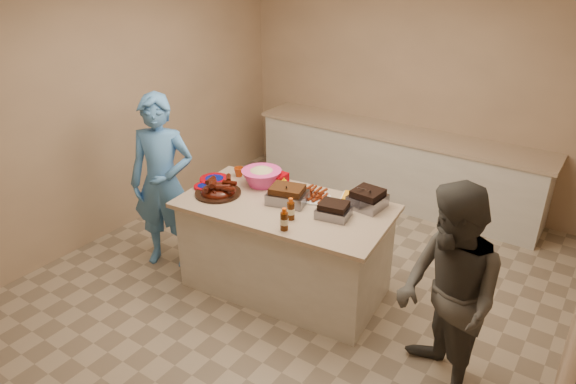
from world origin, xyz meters
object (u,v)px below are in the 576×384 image
Objects in this scene: rib_platter at (218,194)px; plastic_cup at (239,176)px; bbq_bottle_b at (291,219)px; mustard_bottle at (284,189)px; roasting_pan at (367,207)px; island at (285,287)px; coleslaw_bowl at (262,185)px; bbq_bottle_a at (284,230)px; guest_blue at (172,260)px.

plastic_cup is at bearing 102.92° from rib_platter.
bbq_bottle_b reaches higher than plastic_cup.
rib_platter reaches higher than mustard_bottle.
bbq_bottle_b is at bearing -122.96° from roasting_pan.
island is 0.99m from coleslaw_bowl.
plastic_cup is at bearing 155.20° from island.
rib_platter is at bearing -170.29° from island.
bbq_bottle_b is at bearing -1.32° from rib_platter.
mustard_bottle is (-0.79, -0.11, 0.00)m from roasting_pan.
rib_platter is 0.81m from bbq_bottle_b.
bbq_bottle_b is (-0.06, 0.17, 0.00)m from bbq_bottle_a.
roasting_pan is at bearing 8.47° from coleslaw_bowl.
roasting_pan is at bearing 7.77° from mustard_bottle.
mustard_bottle reaches higher than roasting_pan.
island is 1.08m from rib_platter.
mustard_bottle reaches higher than plastic_cup.
bbq_bottle_a is at bearing -32.46° from plastic_cup.
coleslaw_bowl is at bearing -6.91° from plastic_cup.
rib_platter reaches higher than roasting_pan.
mustard_bottle is 1.23× the size of plastic_cup.
rib_platter is 0.43m from coleslaw_bowl.
island is 1.12m from roasting_pan.
bbq_bottle_b is at bearing 107.77° from bbq_bottle_a.
coleslaw_bowl reaches higher than roasting_pan.
coleslaw_bowl reaches higher than island.
bbq_bottle_b is at bearing -23.39° from guest_blue.
bbq_bottle_a is 1.00× the size of bbq_bottle_b.
bbq_bottle_a is 1.58× the size of mustard_bottle.
guest_blue is (-1.83, -0.63, -0.87)m from roasting_pan.
island is 1.07× the size of guest_blue.
coleslaw_bowl is at bearing -169.09° from mustard_bottle.
bbq_bottle_a is 1.14m from plastic_cup.
rib_platter is at bearing 178.68° from bbq_bottle_b.
coleslaw_bowl is 0.87m from bbq_bottle_a.
rib_platter is (-0.62, -0.17, 0.87)m from island.
plastic_cup is at bearing 18.59° from guest_blue.
coleslaw_bowl is 3.83× the size of plastic_cup.
bbq_bottle_b is 1.66m from guest_blue.
bbq_bottle_b is at bearing -33.61° from coleslaw_bowl.
mustard_bottle is at bearing 124.83° from bbq_bottle_a.
coleslaw_bowl reaches higher than guest_blue.
bbq_bottle_a is at bearing -12.65° from rib_platter.
bbq_bottle_b reaches higher than guest_blue.
island is at bearing 124.20° from bbq_bottle_a.
bbq_bottle_a is (-0.36, -0.72, 0.00)m from roasting_pan.
bbq_bottle_a is 0.11× the size of guest_blue.
plastic_cup is (-0.90, 0.43, 0.00)m from bbq_bottle_b.
roasting_pan is 1.45× the size of bbq_bottle_b.
coleslaw_bowl is at bearing 138.81° from bbq_bottle_a.
guest_blue is at bearing -134.66° from plastic_cup.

